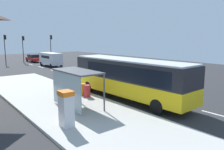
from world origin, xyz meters
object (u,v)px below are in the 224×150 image
object	(u,v)px
bus	(129,77)
white_van	(51,58)
traffic_light_median	(23,45)
ticket_machine	(66,108)
recycling_bin_red	(87,91)
bus_shelter	(73,80)
sedan_near	(34,58)
recycling_bin_green	(78,88)
recycling_bin_orange	(83,89)
traffic_light_near_side	(51,44)
traffic_light_far_side	(5,45)

from	to	relation	value
bus	white_van	xyz separation A→B (m)	(3.91, 24.03, -0.50)
traffic_light_median	bus	bearing A→B (deg)	-93.67
ticket_machine	traffic_light_median	distance (m)	36.41
recycling_bin_red	bus_shelter	xyz separation A→B (m)	(-2.21, -1.81, 1.44)
sedan_near	bus_shelter	bearing A→B (deg)	-104.96
recycling_bin_green	recycling_bin_orange	bearing A→B (deg)	-90.00
traffic_light_near_side	traffic_light_far_side	xyz separation A→B (m)	(-8.60, 0.80, -0.01)
white_van	traffic_light_near_side	size ratio (longest dim) A/B	0.96
bus	recycling_bin_green	world-z (taller)	bus
recycling_bin_red	ticket_machine	bearing A→B (deg)	-132.37
traffic_light_far_side	bus	bearing A→B (deg)	-87.52
ticket_machine	bus_shelter	xyz separation A→B (m)	(1.90, 2.70, 0.93)
traffic_light_far_side	sedan_near	bearing A→B (deg)	8.51
recycling_bin_red	recycling_bin_green	xyz separation A→B (m)	(0.00, 1.40, 0.00)
bus	traffic_light_far_side	bearing A→B (deg)	92.48
sedan_near	traffic_light_near_side	distance (m)	4.56
sedan_near	recycling_bin_red	bearing A→B (deg)	-101.92
recycling_bin_green	recycling_bin_red	bearing A→B (deg)	-90.00
sedan_near	ticket_machine	size ratio (longest dim) A/B	2.31
bus	recycling_bin_orange	xyz separation A→B (m)	(-2.49, 2.85, -1.19)
ticket_machine	recycling_bin_green	xyz separation A→B (m)	(4.11, 5.91, -0.52)
recycling_bin_orange	traffic_light_near_side	size ratio (longest dim) A/B	0.17
sedan_near	traffic_light_median	size ratio (longest dim) A/B	0.85
ticket_machine	recycling_bin_red	xyz separation A→B (m)	(4.11, 4.51, -0.52)
recycling_bin_orange	traffic_light_median	world-z (taller)	traffic_light_median
bus	recycling_bin_orange	size ratio (longest dim) A/B	11.68
ticket_machine	recycling_bin_orange	size ratio (longest dim) A/B	2.04
traffic_light_median	recycling_bin_red	bearing A→B (deg)	-98.50
bus_shelter	bus	bearing A→B (deg)	-4.15
white_van	recycling_bin_red	distance (m)	22.81
bus_shelter	recycling_bin_green	bearing A→B (deg)	55.45
recycling_bin_red	traffic_light_near_side	distance (m)	30.88
recycling_bin_red	recycling_bin_orange	distance (m)	0.70
recycling_bin_green	sedan_near	bearing A→B (deg)	77.53
traffic_light_near_side	traffic_light_far_side	size ratio (longest dim) A/B	1.00
recycling_bin_orange	bus_shelter	distance (m)	3.65
ticket_machine	traffic_light_median	xyz separation A→B (m)	(8.71, 35.27, 2.32)
sedan_near	recycling_bin_red	distance (m)	31.45
bus	ticket_machine	bearing A→B (deg)	-160.36
recycling_bin_red	bus_shelter	size ratio (longest dim) A/B	0.24
bus	recycling_bin_red	xyz separation A→B (m)	(-2.49, 2.15, -1.19)
bus	sedan_near	bearing A→B (deg)	83.06
ticket_machine	traffic_light_near_side	size ratio (longest dim) A/B	0.35
recycling_bin_orange	bus_shelter	world-z (taller)	bus_shelter
white_van	ticket_machine	world-z (taller)	white_van
white_van	ticket_machine	size ratio (longest dim) A/B	2.71
recycling_bin_red	bus_shelter	world-z (taller)	bus_shelter
recycling_bin_green	bus	bearing A→B (deg)	-55.02
sedan_near	recycling_bin_orange	world-z (taller)	sedan_near
white_van	ticket_machine	bearing A→B (deg)	-111.72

